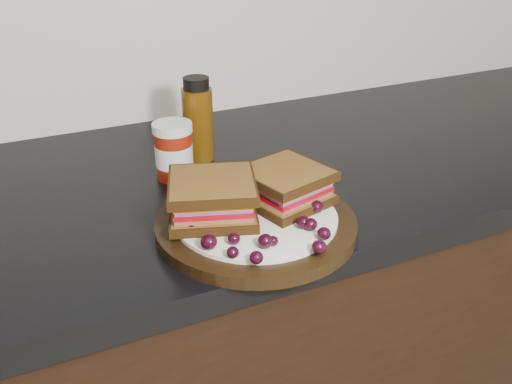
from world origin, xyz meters
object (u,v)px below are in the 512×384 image
Objects in this scene: oil_bottle at (198,119)px; plate at (256,225)px; condiment_jar at (174,151)px; sandwich_left at (212,198)px.

plate is at bearing -93.06° from oil_bottle.
oil_bottle is (0.06, 0.06, 0.03)m from condiment_jar.
sandwich_left reaches higher than plate.
sandwich_left is at bearing -105.59° from oil_bottle.
plate is 2.39× the size of sandwich_left.
sandwich_left is 0.19m from condiment_jar.
plate is 0.28m from oil_bottle.
condiment_jar is 0.64× the size of oil_bottle.
oil_bottle is at bearing 41.63° from condiment_jar.
plate is 2.95× the size of condiment_jar.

